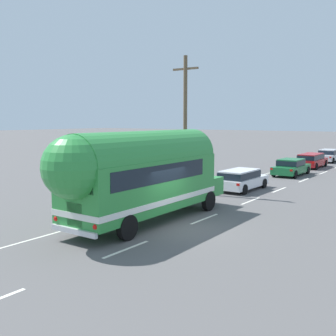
{
  "coord_description": "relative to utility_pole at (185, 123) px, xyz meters",
  "views": [
    {
      "loc": [
        9.43,
        -14.15,
        4.62
      ],
      "look_at": [
        -1.96,
        1.82,
        2.28
      ],
      "focal_mm": 43.58,
      "sensor_mm": 36.0,
      "label": 1
    }
  ],
  "objects": [
    {
      "name": "car_third",
      "position": [
        2.5,
        18.49,
        -3.63
      ],
      "size": [
        1.9,
        4.77,
        1.37
      ],
      "color": "#A5191E",
      "rests_on": "ground"
    },
    {
      "name": "utility_pole",
      "position": [
        0.0,
        0.0,
        0.0
      ],
      "size": [
        1.8,
        0.24,
        8.5
      ],
      "color": "brown",
      "rests_on": "ground"
    },
    {
      "name": "ground_plane",
      "position": [
        4.48,
        -7.19,
        -4.42
      ],
      "size": [
        300.0,
        300.0,
        0.0
      ],
      "primitive_type": "plane",
      "color": "#565454"
    },
    {
      "name": "car_second",
      "position": [
        2.71,
        12.02,
        -3.68
      ],
      "size": [
        1.96,
        4.72,
        1.37
      ],
      "color": "#196633",
      "rests_on": "ground"
    },
    {
      "name": "painted_bus",
      "position": [
        2.6,
        -7.63,
        -2.12
      ],
      "size": [
        2.65,
        10.85,
        4.12
      ],
      "color": "#2D8C3D",
      "rests_on": "ground"
    },
    {
      "name": "car_fourth",
      "position": [
        2.42,
        25.28,
        -3.68
      ],
      "size": [
        1.98,
        4.74,
        1.37
      ],
      "color": "silver",
      "rests_on": "ground"
    },
    {
      "name": "lane_markings",
      "position": [
        1.82,
        5.61,
        -4.42
      ],
      "size": [
        3.91,
        80.0,
        0.01
      ],
      "color": "silver",
      "rests_on": "ground"
    },
    {
      "name": "car_lead",
      "position": [
        2.47,
        2.95,
        -3.64
      ],
      "size": [
        1.95,
        4.5,
        1.37
      ],
      "color": "white",
      "rests_on": "ground"
    }
  ]
}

